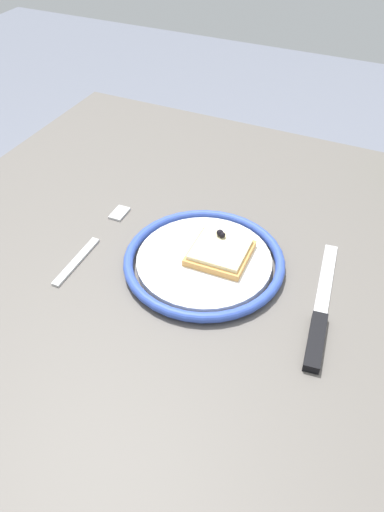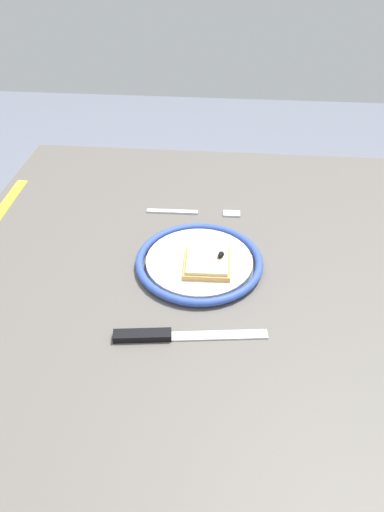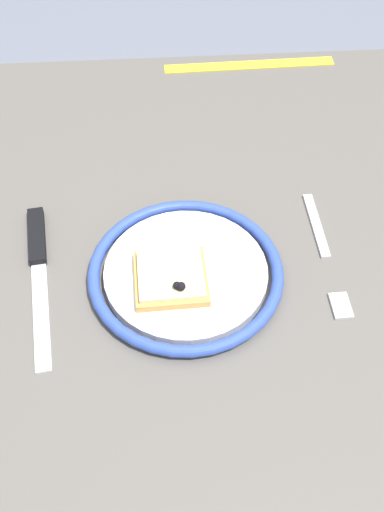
{
  "view_description": "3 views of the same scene",
  "coord_description": "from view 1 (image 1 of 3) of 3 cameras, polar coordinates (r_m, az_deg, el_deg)",
  "views": [
    {
      "loc": [
        0.21,
        -0.48,
        1.25
      ],
      "look_at": [
        -0.01,
        -0.01,
        0.78
      ],
      "focal_mm": 35.32,
      "sensor_mm": 36.0,
      "label": 1
    },
    {
      "loc": [
        0.65,
        0.06,
        1.29
      ],
      "look_at": [
        0.01,
        0.0,
        0.78
      ],
      "focal_mm": 32.22,
      "sensor_mm": 36.0,
      "label": 2
    },
    {
      "loc": [
        0.02,
        0.47,
        1.33
      ],
      "look_at": [
        -0.01,
        -0.0,
        0.76
      ],
      "focal_mm": 43.03,
      "sensor_mm": 36.0,
      "label": 3
    }
  ],
  "objects": [
    {
      "name": "ground_plane",
      "position": [
        1.36,
        0.5,
        -25.34
      ],
      "size": [
        6.0,
        6.0,
        0.0
      ],
      "primitive_type": "plane",
      "color": "slate"
    },
    {
      "name": "dining_table",
      "position": [
        0.79,
        0.78,
        -6.48
      ],
      "size": [
        0.95,
        0.92,
        0.75
      ],
      "color": "#5B5651",
      "rests_on": "ground_plane"
    },
    {
      "name": "plate",
      "position": [
        0.73,
        1.51,
        -0.62
      ],
      "size": [
        0.23,
        0.23,
        0.02
      ],
      "color": "white",
      "rests_on": "dining_table"
    },
    {
      "name": "pizza_slice_near",
      "position": [
        0.73,
        3.2,
        0.52
      ],
      "size": [
        0.09,
        0.09,
        0.03
      ],
      "color": "tan",
      "rests_on": "plate"
    },
    {
      "name": "knife",
      "position": [
        0.68,
        14.16,
        -7.33
      ],
      "size": [
        0.05,
        0.24,
        0.01
      ],
      "color": "silver",
      "rests_on": "dining_table"
    },
    {
      "name": "fork",
      "position": [
        0.79,
        -11.06,
        1.58
      ],
      "size": [
        0.02,
        0.2,
        0.0
      ],
      "color": "silver",
      "rests_on": "dining_table"
    }
  ]
}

